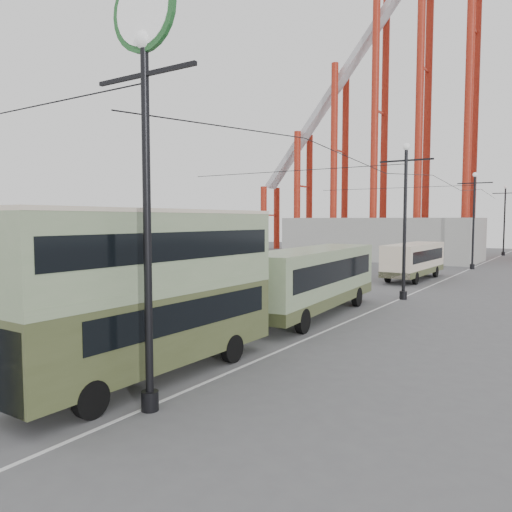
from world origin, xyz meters
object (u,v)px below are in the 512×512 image
Objects in this scene: double_decker_bus at (150,284)px; single_decker_green at (312,278)px; lamp_post_near at (145,93)px; pedestrian at (258,306)px; single_decker_cream at (414,259)px.

double_decker_bus is 11.68m from single_decker_green.
double_decker_bus is at bearing 134.41° from lamp_post_near.
lamp_post_near is at bearing -84.76° from single_decker_green.
double_decker_bus is 8.80m from pedestrian.
single_decker_green reaches higher than pedestrian.
single_decker_green is (-2.34, 13.53, -5.98)m from lamp_post_near.
single_decker_cream is (-2.35, 31.38, -6.23)m from lamp_post_near.
single_decker_cream is (-0.01, 17.85, -0.26)m from single_decker_green.
lamp_post_near reaches higher than single_decker_green.
single_decker_green is at bearing 92.73° from double_decker_bus.
single_decker_cream is at bearing -109.74° from pedestrian.
double_decker_bus is 29.50m from single_decker_cream.
pedestrian is at bearing 108.73° from lamp_post_near.
pedestrian is at bearing -114.34° from single_decker_green.
single_decker_cream is (-0.48, 29.47, -1.24)m from double_decker_bus.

